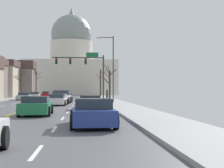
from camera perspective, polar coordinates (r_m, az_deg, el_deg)
name	(u,v)px	position (r m, az deg, el deg)	size (l,w,h in m)	color
ground	(42,104)	(38.45, -11.73, -3.39)	(20.00, 180.00, 0.20)	#4B4B50
signal_gantry	(85,66)	(51.90, -4.51, 3.13)	(7.91, 0.41, 7.26)	#28282D
street_lamp_right	(111,63)	(41.11, -0.16, 3.51)	(2.13, 0.24, 8.05)	#333338
capitol_building	(71,65)	(119.69, -6.91, 3.22)	(31.36, 22.03, 30.70)	beige
sedan_near_00	(66,98)	(48.45, -7.87, -2.28)	(2.01, 4.47, 1.19)	#9EA3A8
pickup_truck_near_01	(61,97)	(41.82, -8.57, -2.26)	(2.41, 5.41, 1.59)	silver
sedan_near_02	(57,100)	(36.05, -9.26, -2.68)	(2.12, 4.27, 1.19)	silver
sedan_near_03	(90,103)	(28.44, -3.82, -3.14)	(2.15, 4.70, 1.17)	#B71414
sedan_near_04	(36,106)	(22.19, -12.69, -3.66)	(2.10, 4.56, 1.22)	#1E7247
sedan_near_05	(93,113)	(14.99, -3.30, -4.95)	(2.07, 4.49, 1.23)	navy
sedan_oncoming_00	(24,97)	(56.78, -14.70, -2.07)	(2.20, 4.33, 1.20)	#9EA3A8
sedan_oncoming_01	(34,95)	(67.49, -12.97, -1.88)	(2.11, 4.37, 1.25)	silver
sedan_oncoming_02	(56,95)	(76.14, -9.45, -1.81)	(2.07, 4.54, 1.25)	#1E7247
sedan_oncoming_03	(46,94)	(89.26, -11.14, -1.68)	(2.01, 4.36, 1.31)	#B71414
flank_building_02	(7,79)	(89.81, -17.36, 0.88)	(14.17, 6.62, 9.01)	slate
bare_tree_00	(101,82)	(78.78, -1.95, 0.27)	(2.47, 1.35, 6.32)	#423328
bare_tree_01	(21,83)	(72.53, -15.14, 0.24)	(2.50, 1.77, 5.65)	#423328
bare_tree_02	(109,83)	(45.74, -0.43, 0.10)	(1.87, 2.27, 4.97)	#423328
bare_tree_03	(36,82)	(89.31, -12.69, 0.29)	(2.60, 2.40, 7.09)	#423328
pedestrian_00	(107,94)	(47.81, -0.84, -1.72)	(0.35, 0.34, 1.65)	#33333D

